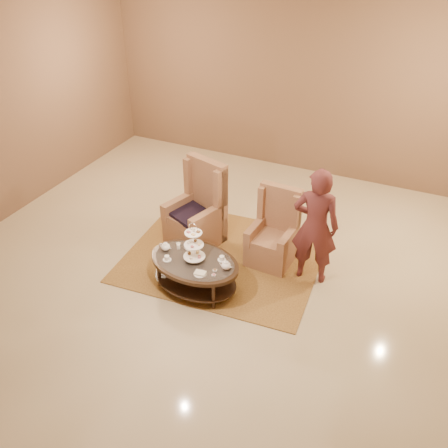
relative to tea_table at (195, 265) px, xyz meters
The scene contains 8 objects.
ground 0.52m from the tea_table, 71.06° to the left, with size 8.00×8.00×0.00m, color beige.
ceiling 0.52m from the tea_table, 71.06° to the left, with size 8.00×8.00×0.02m, color beige.
wall_back 4.52m from the tea_table, 88.58° to the left, with size 8.00×0.04×3.50m, color #846248.
rug 0.92m from the tea_table, 85.77° to the left, with size 3.08×2.62×0.02m.
tea_table is the anchor object (origin of this frame).
armchair_left 1.21m from the tea_table, 114.61° to the left, with size 0.93×0.95×1.38m.
armchair_right 1.36m from the tea_table, 55.60° to the left, with size 0.68×0.70×1.20m.
person 1.77m from the tea_table, 33.21° to the left, with size 0.69×0.50×1.78m.
Camera 1 is at (2.59, -5.16, 4.69)m, focal length 40.00 mm.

